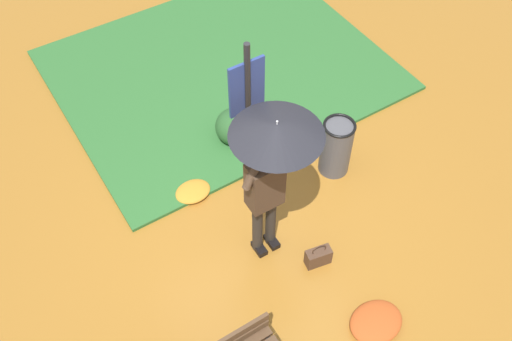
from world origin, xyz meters
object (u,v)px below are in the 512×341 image
object	(u,v)px
person_with_umbrella	(271,158)
info_sign_post	(247,105)
trash_bin	(336,147)
handbag	(318,257)

from	to	relation	value
person_with_umbrella	info_sign_post	xyz separation A→B (m)	(0.25, 0.86, -0.11)
person_with_umbrella	trash_bin	distance (m)	1.83
info_sign_post	handbag	bearing A→B (deg)	-87.05
person_with_umbrella	handbag	size ratio (longest dim) A/B	5.53
info_sign_post	handbag	xyz separation A→B (m)	(0.07, -1.42, -1.32)
person_with_umbrella	handbag	world-z (taller)	person_with_umbrella
trash_bin	info_sign_post	bearing A→B (deg)	161.55
handbag	trash_bin	size ratio (longest dim) A/B	0.44
person_with_umbrella	trash_bin	xyz separation A→B (m)	(1.35, 0.50, -1.13)
person_with_umbrella	info_sign_post	distance (m)	0.91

